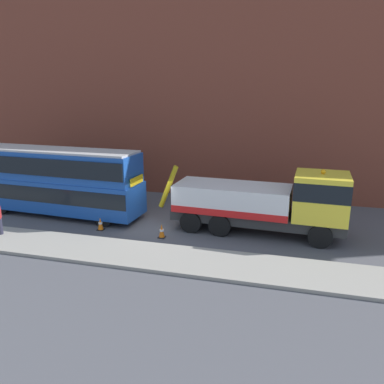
{
  "coord_description": "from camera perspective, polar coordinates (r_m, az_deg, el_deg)",
  "views": [
    {
      "loc": [
        7.2,
        -18.98,
        7.37
      ],
      "look_at": [
        2.05,
        0.3,
        2.0
      ],
      "focal_mm": 35.11,
      "sensor_mm": 36.0,
      "label": 1
    }
  ],
  "objects": [
    {
      "name": "building_facade",
      "position": [
        27.3,
        -0.36,
        16.52
      ],
      "size": [
        60.0,
        1.5,
        16.0
      ],
      "color": "brown",
      "rests_on": "ground_plane"
    },
    {
      "name": "double_decker_bus",
      "position": [
        24.25,
        -20.12,
        1.9
      ],
      "size": [
        11.15,
        3.17,
        4.06
      ],
      "rotation": [
        0.0,
        0.0,
        -0.06
      ],
      "color": "#19479E",
      "rests_on": "ground_plane"
    },
    {
      "name": "near_kerb",
      "position": [
        17.99,
        -10.19,
        -9.12
      ],
      "size": [
        60.0,
        2.8,
        0.15
      ],
      "primitive_type": "cube",
      "color": "gray",
      "rests_on": "ground_plane"
    },
    {
      "name": "traffic_cone_near_bus",
      "position": [
        21.21,
        -13.73,
        -4.74
      ],
      "size": [
        0.36,
        0.36,
        0.72
      ],
      "color": "orange",
      "rests_on": "ground_plane"
    },
    {
      "name": "traffic_cone_midway",
      "position": [
        19.64,
        -4.63,
        -5.97
      ],
      "size": [
        0.36,
        0.36,
        0.72
      ],
      "color": "orange",
      "rests_on": "ground_plane"
    },
    {
      "name": "ground_plane",
      "position": [
        21.6,
        -5.49,
        -4.97
      ],
      "size": [
        120.0,
        120.0,
        0.0
      ],
      "primitive_type": "plane",
      "color": "#4C4C51"
    },
    {
      "name": "recovery_tow_truck",
      "position": [
        20.09,
        11.13,
        -1.45
      ],
      "size": [
        10.21,
        3.14,
        3.67
      ],
      "rotation": [
        0.0,
        0.0,
        -0.06
      ],
      "color": "#2D2D2D",
      "rests_on": "ground_plane"
    }
  ]
}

